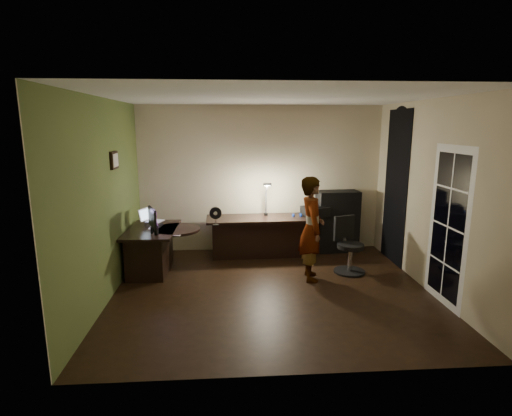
{
  "coord_description": "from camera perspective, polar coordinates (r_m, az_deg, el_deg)",
  "views": [
    {
      "loc": [
        -0.6,
        -5.37,
        2.34
      ],
      "look_at": [
        -0.15,
        1.05,
        1.0
      ],
      "focal_mm": 28.0,
      "sensor_mm": 36.0,
      "label": 1
    }
  ],
  "objects": [
    {
      "name": "ceiling",
      "position": [
        5.42,
        2.45,
        15.61
      ],
      "size": [
        4.5,
        4.0,
        0.01
      ],
      "primitive_type": "cube",
      "color": "silver",
      "rests_on": "floor"
    },
    {
      "name": "printer",
      "position": [
        7.34,
        8.43,
        -0.4
      ],
      "size": [
        0.52,
        0.46,
        0.2
      ],
      "primitive_type": "cube",
      "rotation": [
        0.0,
        0.0,
        0.29
      ],
      "color": "black",
      "rests_on": "desk_right"
    },
    {
      "name": "phone",
      "position": [
        6.75,
        -10.15,
        -2.47
      ],
      "size": [
        0.07,
        0.13,
        0.01
      ],
      "primitive_type": "cube",
      "rotation": [
        0.0,
        0.0,
        0.03
      ],
      "color": "black",
      "rests_on": "desk_left"
    },
    {
      "name": "headphones",
      "position": [
        7.23,
        5.88,
        -0.99
      ],
      "size": [
        0.18,
        0.11,
        0.08
      ],
      "primitive_type": "cube",
      "rotation": [
        0.0,
        0.0,
        0.27
      ],
      "color": "#153396",
      "rests_on": "desk_right"
    },
    {
      "name": "desk_left",
      "position": [
        6.69,
        -14.48,
        -5.86
      ],
      "size": [
        0.79,
        1.26,
        0.72
      ],
      "primitive_type": "cube",
      "rotation": [
        0.0,
        0.0,
        -0.02
      ],
      "color": "black",
      "rests_on": "floor"
    },
    {
      "name": "arched_doorway",
      "position": [
        7.19,
        19.33,
        2.78
      ],
      "size": [
        0.01,
        0.9,
        2.6
      ],
      "primitive_type": "cube",
      "color": "black",
      "rests_on": "floor"
    },
    {
      "name": "mouse",
      "position": [
        6.62,
        -14.93,
        -2.86
      ],
      "size": [
        0.08,
        0.1,
        0.03
      ],
      "primitive_type": "ellipsoid",
      "rotation": [
        0.0,
        0.0,
        0.33
      ],
      "color": "silver",
      "rests_on": "desk_left"
    },
    {
      "name": "cabinet",
      "position": [
        7.64,
        11.51,
        -1.85
      ],
      "size": [
        0.79,
        0.43,
        1.15
      ],
      "primitive_type": "cube",
      "rotation": [
        0.0,
        0.0,
        0.07
      ],
      "color": "black",
      "rests_on": "floor"
    },
    {
      "name": "office_chair",
      "position": [
        6.59,
        13.36,
        -5.26
      ],
      "size": [
        0.63,
        0.63,
        0.9
      ],
      "primitive_type": "cube",
      "rotation": [
        0.0,
        0.0,
        0.31
      ],
      "color": "black",
      "rests_on": "floor"
    },
    {
      "name": "person",
      "position": [
        6.12,
        7.95,
        -2.95
      ],
      "size": [
        0.4,
        0.58,
        1.6
      ],
      "primitive_type": "imported",
      "rotation": [
        0.0,
        0.0,
        1.54
      ],
      "color": "#D8A88C",
      "rests_on": "floor"
    },
    {
      "name": "pen",
      "position": [
        6.57,
        -14.63,
        -3.05
      ],
      "size": [
        0.04,
        0.15,
        0.01
      ],
      "primitive_type": "cube",
      "rotation": [
        0.0,
        0.0,
        0.18
      ],
      "color": "black",
      "rests_on": "desk_left"
    },
    {
      "name": "speaker",
      "position": [
        6.2,
        -14.05,
        -3.16
      ],
      "size": [
        0.07,
        0.07,
        0.17
      ],
      "primitive_type": "cylinder",
      "rotation": [
        0.0,
        0.0,
        -0.03
      ],
      "color": "black",
      "rests_on": "desk_left"
    },
    {
      "name": "wall_left",
      "position": [
        5.71,
        -20.8,
        0.99
      ],
      "size": [
        0.01,
        4.0,
        2.7
      ],
      "primitive_type": "cube",
      "color": "#C2B591",
      "rests_on": "floor"
    },
    {
      "name": "desk_fan",
      "position": [
        6.63,
        -5.79,
        -1.15
      ],
      "size": [
        0.2,
        0.11,
        0.31
      ],
      "primitive_type": "cube",
      "rotation": [
        0.0,
        0.0,
        0.02
      ],
      "color": "black",
      "rests_on": "desk_right"
    },
    {
      "name": "framed_picture",
      "position": [
        6.06,
        -19.62,
        6.44
      ],
      "size": [
        0.04,
        0.3,
        0.25
      ],
      "primitive_type": "cube",
      "color": "black",
      "rests_on": "wall_left"
    },
    {
      "name": "french_door",
      "position": [
        5.74,
        25.75,
        -2.42
      ],
      "size": [
        0.02,
        0.92,
        2.1
      ],
      "primitive_type": "cube",
      "color": "white",
      "rests_on": "floor"
    },
    {
      "name": "floor",
      "position": [
        5.89,
        2.22,
        -11.7
      ],
      "size": [
        4.5,
        4.0,
        0.01
      ],
      "primitive_type": "cube",
      "color": "black",
      "rests_on": "ground"
    },
    {
      "name": "monitor",
      "position": [
        6.27,
        -14.71,
        -2.4
      ],
      "size": [
        0.25,
        0.45,
        0.3
      ],
      "primitive_type": "cube",
      "rotation": [
        0.0,
        0.0,
        0.38
      ],
      "color": "black",
      "rests_on": "desk_left"
    },
    {
      "name": "wall_right",
      "position": [
        6.17,
        23.66,
        1.52
      ],
      "size": [
        0.01,
        4.0,
        2.7
      ],
      "primitive_type": "cube",
      "color": "#C2B591",
      "rests_on": "floor"
    },
    {
      "name": "laptop_stand",
      "position": [
        6.74,
        -14.36,
        -2.27
      ],
      "size": [
        0.26,
        0.23,
        0.1
      ],
      "primitive_type": "cube",
      "rotation": [
        0.0,
        0.0,
        -0.11
      ],
      "color": "silver",
      "rests_on": "desk_left"
    },
    {
      "name": "notepad",
      "position": [
        6.24,
        -11.18,
        -3.67
      ],
      "size": [
        0.19,
        0.23,
        0.01
      ],
      "primitive_type": "cube",
      "rotation": [
        0.0,
        0.0,
        -0.25
      ],
      "color": "silver",
      "rests_on": "desk_left"
    },
    {
      "name": "wall_back",
      "position": [
        7.47,
        0.63,
        4.14
      ],
      "size": [
        4.5,
        0.01,
        2.7
      ],
      "primitive_type": "cube",
      "color": "#C2B591",
      "rests_on": "floor"
    },
    {
      "name": "wall_front",
      "position": [
        3.56,
        5.89,
        -4.46
      ],
      "size": [
        4.5,
        0.01,
        2.7
      ],
      "primitive_type": "cube",
      "color": "#C2B591",
      "rests_on": "floor"
    },
    {
      "name": "green_wall_overlay",
      "position": [
        5.7,
        -20.65,
        0.99
      ],
      "size": [
        0.0,
        4.0,
        2.7
      ],
      "primitive_type": "cube",
      "color": "#53672F",
      "rests_on": "floor"
    },
    {
      "name": "desk_lamp",
      "position": [
        7.22,
        1.43,
        1.47
      ],
      "size": [
        0.24,
        0.34,
        0.68
      ],
      "primitive_type": "cube",
      "rotation": [
        0.0,
        0.0,
        0.26
      ],
      "color": "black",
      "rests_on": "desk_right"
    },
    {
      "name": "laptop",
      "position": [
        6.71,
        -14.42,
        -0.97
      ],
      "size": [
        0.39,
        0.38,
        0.21
      ],
      "primitive_type": "cube",
      "rotation": [
        0.0,
        0.0,
        -0.4
      ],
      "color": "silver",
      "rests_on": "laptop_stand"
    },
    {
      "name": "desk_right",
      "position": [
        7.22,
        0.67,
        -4.14
      ],
      "size": [
        1.95,
        0.74,
        0.72
      ],
      "primitive_type": "cube",
      "rotation": [
        0.0,
        0.0,
        0.03
      ],
      "color": "black",
      "rests_on": "floor"
    }
  ]
}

